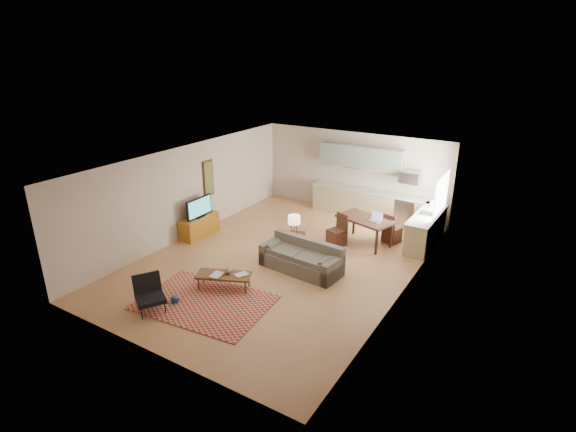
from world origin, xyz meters
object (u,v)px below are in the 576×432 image
Objects in this scene: sofa at (301,257)px; armchair at (150,295)px; tv_credenza at (199,226)px; dining_table at (365,231)px; coffee_table at (224,281)px; console_table at (294,245)px.

sofa is 3.75m from armchair.
dining_table is (4.42, 2.02, 0.09)m from tv_credenza.
sofa is at bearing -5.28° from tv_credenza.
coffee_table is at bearing -116.29° from sofa.
armchair reaches higher than coffee_table.
dining_table is (1.80, 4.10, 0.20)m from coffee_table.
coffee_table is 0.82× the size of dining_table.
tv_credenza is 0.84× the size of dining_table.
console_table is (1.22, 3.91, -0.06)m from armchair.
console_table reaches higher than tv_credenza.
dining_table is at bearing 42.90° from coffee_table.
armchair is (-0.73, -1.55, 0.19)m from coffee_table.
armchair is at bearing -138.57° from coffee_table.
sofa reaches higher than coffee_table.
coffee_table is 1.64× the size of armchair.
dining_table reaches higher than console_table.
sofa is at bearing -69.70° from console_table.
armchair is 1.18× the size of console_table.
coffee_table is at bearing -97.55° from dining_table.
sofa is 2.48m from dining_table.
coffee_table is at bearing -38.35° from tv_credenza.
sofa is 1.71× the size of coffee_table.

